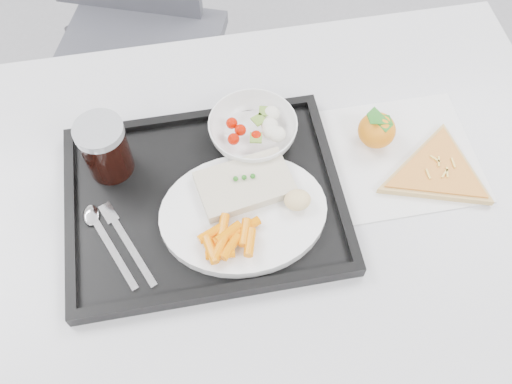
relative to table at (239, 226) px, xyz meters
The scene contains 15 objects.
room 0.78m from the table, 90.00° to the right, with size 6.04×7.04×2.84m.
table is the anchor object (origin of this frame).
chair 0.77m from the table, 103.51° to the left, with size 0.54×0.55×0.93m.
tray 0.09m from the table, 160.14° to the left, with size 0.45×0.35×0.03m.
dinner_plate 0.09m from the table, 79.14° to the right, with size 0.27×0.27×0.02m.
fish_fillet 0.11m from the table, 49.25° to the left, with size 0.16×0.12×0.03m.
bread_roll 0.15m from the table, 18.52° to the right, with size 0.05×0.05×0.03m.
salad_bowl 0.17m from the table, 69.18° to the left, with size 0.15×0.15×0.05m.
cola_glass 0.27m from the table, 151.36° to the left, with size 0.08×0.08×0.11m.
cutlery 0.23m from the table, behind, with size 0.11×0.17×0.01m.
napkin 0.31m from the table, ahead, with size 0.25×0.24×0.00m.
tangerine 0.29m from the table, 18.95° to the left, with size 0.08×0.08×0.07m.
pizza_slice 0.35m from the table, ahead, with size 0.26×0.26×0.02m.
carrot_pile 0.14m from the table, 110.15° to the right, with size 0.10×0.08×0.02m.
salad_contents 0.18m from the table, 61.79° to the left, with size 0.10×0.08×0.02m.
Camera 1 is at (-0.05, -0.16, 1.58)m, focal length 40.00 mm.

